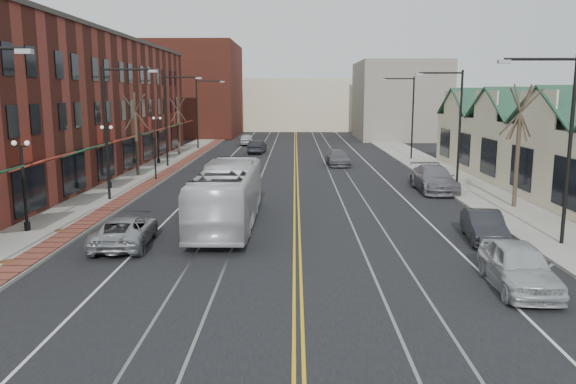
{
  "coord_description": "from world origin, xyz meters",
  "views": [
    {
      "loc": [
        -0.11,
        -17.75,
        6.59
      ],
      "look_at": [
        -0.42,
        8.15,
        2.0
      ],
      "focal_mm": 35.0,
      "sensor_mm": 36.0,
      "label": 1
    }
  ],
  "objects_px": {
    "parked_car_a": "(519,266)",
    "parked_car_b": "(484,227)",
    "parked_suv": "(125,231)",
    "parked_car_c": "(434,179)",
    "parked_car_d": "(430,178)",
    "transit_bus": "(228,196)"
  },
  "relations": [
    {
      "from": "parked_car_a",
      "to": "parked_car_b",
      "type": "height_order",
      "value": "parked_car_a"
    },
    {
      "from": "transit_bus",
      "to": "parked_car_a",
      "type": "height_order",
      "value": "transit_bus"
    },
    {
      "from": "parked_car_c",
      "to": "parked_car_d",
      "type": "bearing_deg",
      "value": 89.71
    },
    {
      "from": "parked_car_d",
      "to": "transit_bus",
      "type": "bearing_deg",
      "value": -140.77
    },
    {
      "from": "transit_bus",
      "to": "parked_car_c",
      "type": "height_order",
      "value": "transit_bus"
    },
    {
      "from": "parked_car_d",
      "to": "parked_car_b",
      "type": "bearing_deg",
      "value": -96.17
    },
    {
      "from": "parked_car_b",
      "to": "transit_bus",
      "type": "bearing_deg",
      "value": 173.29
    },
    {
      "from": "parked_car_c",
      "to": "parked_suv",
      "type": "bearing_deg",
      "value": -140.59
    },
    {
      "from": "transit_bus",
      "to": "parked_car_c",
      "type": "relative_size",
      "value": 1.88
    },
    {
      "from": "parked_car_a",
      "to": "parked_car_c",
      "type": "height_order",
      "value": "parked_car_c"
    },
    {
      "from": "parked_car_a",
      "to": "parked_car_c",
      "type": "bearing_deg",
      "value": 88.36
    },
    {
      "from": "transit_bus",
      "to": "parked_car_b",
      "type": "bearing_deg",
      "value": 166.62
    },
    {
      "from": "parked_car_b",
      "to": "parked_car_c",
      "type": "xyz_separation_m",
      "value": [
        0.92,
        12.99,
        0.17
      ]
    },
    {
      "from": "transit_bus",
      "to": "parked_car_c",
      "type": "xyz_separation_m",
      "value": [
        12.75,
        10.14,
        -0.69
      ]
    },
    {
      "from": "parked_car_d",
      "to": "parked_car_c",
      "type": "bearing_deg",
      "value": -92.48
    },
    {
      "from": "transit_bus",
      "to": "parked_car_b",
      "type": "relative_size",
      "value": 2.67
    },
    {
      "from": "parked_suv",
      "to": "parked_car_c",
      "type": "bearing_deg",
      "value": -144.62
    },
    {
      "from": "parked_suv",
      "to": "parked_car_a",
      "type": "bearing_deg",
      "value": 156.48
    },
    {
      "from": "parked_suv",
      "to": "parked_car_b",
      "type": "relative_size",
      "value": 1.18
    },
    {
      "from": "parked_car_c",
      "to": "parked_car_d",
      "type": "height_order",
      "value": "parked_car_c"
    },
    {
      "from": "transit_bus",
      "to": "parked_car_d",
      "type": "height_order",
      "value": "transit_bus"
    },
    {
      "from": "parked_car_a",
      "to": "parked_car_b",
      "type": "distance_m",
      "value": 6.25
    }
  ]
}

